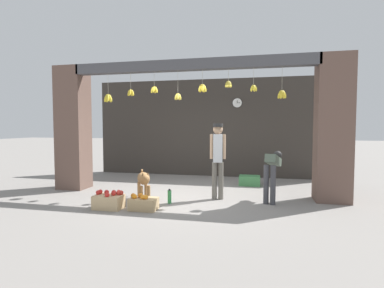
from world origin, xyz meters
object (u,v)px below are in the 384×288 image
Objects in this scene: shopkeeper at (218,155)px; fruit_crate_apples at (109,201)px; dog at (144,180)px; water_bottle at (169,197)px; fruit_crate_oranges at (143,203)px; produce_box_green at (250,181)px; worker_stooping at (273,169)px; wall_clock at (237,103)px.

shopkeeper is 2.45m from fruit_crate_apples.
water_bottle is (0.62, -0.14, -0.30)m from dog.
fruit_crate_apples is (-0.68, -0.07, 0.02)m from fruit_crate_oranges.
produce_box_green is 2.79m from water_bottle.
worker_stooping is at bearing 21.56° from fruit_crate_apples.
dog reaches higher than produce_box_green.
shopkeeper is 3.29m from wall_clock.
shopkeeper reaches higher than fruit_crate_oranges.
fruit_crate_apples is at bearing -56.44° from dog.
fruit_crate_oranges is 4.91m from wall_clock.
produce_box_green is at bearing 123.60° from worker_stooping.
dog is 2.90× the size of water_bottle.
dog is 0.83× the size of worker_stooping.
fruit_crate_apples reaches higher than produce_box_green.
dog is 4.29m from wall_clock.
produce_box_green is at bearing 56.33° from fruit_crate_oranges.
fruit_crate_apples is at bearing 24.43° from shopkeeper.
fruit_crate_oranges is 0.95× the size of fruit_crate_apples.
shopkeeper reaches higher than produce_box_green.
fruit_crate_oranges is at bearing 34.47° from shopkeeper.
worker_stooping is 1.88m from produce_box_green.
wall_clock is at bearing 70.35° from fruit_crate_oranges.
produce_box_green is at bearing 55.92° from water_bottle.
fruit_crate_apples is at bearing -141.62° from worker_stooping.
fruit_crate_oranges is (-1.28, -1.15, -0.85)m from shopkeeper.
wall_clock is (-0.96, 2.98, 1.63)m from worker_stooping.
worker_stooping is at bearing 173.26° from shopkeeper.
water_bottle is 4.34m from wall_clock.
worker_stooping is 2.76m from fruit_crate_oranges.
worker_stooping is at bearing 71.55° from dog.
dog reaches higher than fruit_crate_oranges.
shopkeeper is at bearing 32.17° from water_bottle.
fruit_crate_oranges is (0.27, -0.70, -0.31)m from dog.
produce_box_green is 1.87× the size of water_bottle.
fruit_crate_apples is 0.97× the size of produce_box_green.
wall_clock reaches higher than water_bottle.
worker_stooping is 3.51× the size of water_bottle.
fruit_crate_apples is 1.81× the size of water_bottle.
wall_clock is (2.16, 4.21, 2.17)m from fruit_crate_apples.
fruit_crate_oranges is 3.46m from produce_box_green.
shopkeeper reaches higher than dog.
fruit_crate_apples is 3.93m from produce_box_green.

